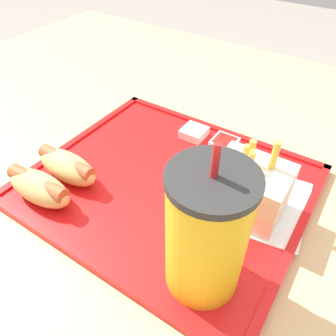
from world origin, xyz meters
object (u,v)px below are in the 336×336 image
object	(u,v)px
hot_dog_far	(39,187)
sauce_cup_ketchup	(224,143)
hot_dog_near	(67,166)
fries_carton	(249,188)
soda_cup	(206,233)
sauce_cup_mayo	(194,132)

from	to	relation	value
hot_dog_far	sauce_cup_ketchup	xyz separation A→B (m)	(-0.17, -0.26, -0.02)
hot_dog_far	hot_dog_near	size ratio (longest dim) A/B	1.01
fries_carton	sauce_cup_ketchup	world-z (taller)	fries_carton
hot_dog_far	fries_carton	bearing A→B (deg)	-149.91
soda_cup	fries_carton	distance (m)	0.14
hot_dog_near	sauce_cup_mayo	world-z (taller)	hot_dog_near
soda_cup	hot_dog_far	distance (m)	0.26
soda_cup	fries_carton	world-z (taller)	soda_cup
soda_cup	hot_dog_near	size ratio (longest dim) A/B	1.77
hot_dog_near	fries_carton	size ratio (longest dim) A/B	0.96
hot_dog_near	sauce_cup_ketchup	size ratio (longest dim) A/B	2.66
hot_dog_near	soda_cup	bearing A→B (deg)	172.13
hot_dog_far	sauce_cup_ketchup	size ratio (longest dim) A/B	2.68
hot_dog_far	sauce_cup_mayo	distance (m)	0.28
hot_dog_near	fries_carton	xyz separation A→B (m)	(-0.26, -0.09, 0.02)
hot_dog_near	fries_carton	world-z (taller)	fries_carton
fries_carton	sauce_cup_mayo	xyz separation A→B (m)	(0.15, -0.11, -0.03)
soda_cup	sauce_cup_mayo	world-z (taller)	soda_cup
fries_carton	soda_cup	bearing A→B (deg)	90.15
hot_dog_far	fries_carton	distance (m)	0.30
hot_dog_near	sauce_cup_mayo	bearing A→B (deg)	-117.73
hot_dog_near	fries_carton	distance (m)	0.27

